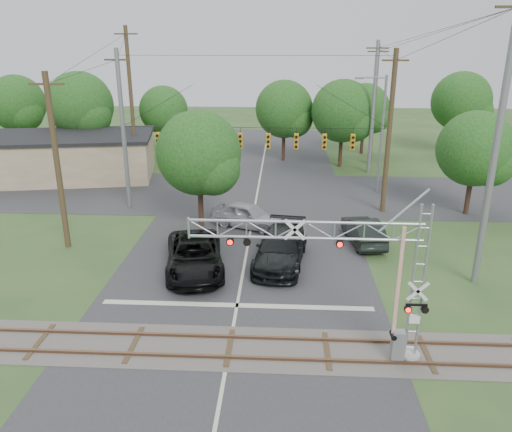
# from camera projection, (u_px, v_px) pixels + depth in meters

# --- Properties ---
(ground) EXTENTS (160.00, 160.00, 0.00)m
(ground) POSITION_uv_depth(u_px,v_px,m) (224.00, 380.00, 18.65)
(ground) COLOR #2B4921
(ground) RESTS_ON ground
(road_main) EXTENTS (14.00, 90.00, 0.02)m
(road_main) POSITION_uv_depth(u_px,v_px,m) (244.00, 265.00, 28.06)
(road_main) COLOR #2C2C2F
(road_main) RESTS_ON ground
(road_cross) EXTENTS (90.00, 12.00, 0.02)m
(road_cross) POSITION_uv_depth(u_px,v_px,m) (257.00, 193.00, 41.24)
(road_cross) COLOR #2C2C2F
(road_cross) RESTS_ON ground
(railroad_track) EXTENTS (90.00, 3.20, 0.17)m
(railroad_track) POSITION_uv_depth(u_px,v_px,m) (229.00, 348.00, 20.53)
(railroad_track) COLOR #534F48
(railroad_track) RESTS_ON ground
(crossing_gantry) EXTENTS (9.10, 0.83, 6.49)m
(crossing_gantry) POSITION_uv_depth(u_px,v_px,m) (347.00, 267.00, 18.64)
(crossing_gantry) COLOR #979892
(crossing_gantry) RESTS_ON ground
(traffic_signal_span) EXTENTS (19.34, 0.36, 11.50)m
(traffic_signal_span) POSITION_uv_depth(u_px,v_px,m) (266.00, 135.00, 35.56)
(traffic_signal_span) COLOR gray
(traffic_signal_span) RESTS_ON ground
(pickup_black) EXTENTS (4.14, 6.95, 1.81)m
(pickup_black) POSITION_uv_depth(u_px,v_px,m) (195.00, 255.00, 27.17)
(pickup_black) COLOR black
(pickup_black) RESTS_ON ground
(car_dark) EXTENTS (3.42, 6.67, 1.85)m
(car_dark) POSITION_uv_depth(u_px,v_px,m) (281.00, 248.00, 28.09)
(car_dark) COLOR black
(car_dark) RESTS_ON ground
(sedan_silver) EXTENTS (5.38, 3.79, 1.70)m
(sedan_silver) POSITION_uv_depth(u_px,v_px,m) (248.00, 215.00, 33.60)
(sedan_silver) COLOR #9B9BA2
(sedan_silver) RESTS_ON ground
(suv_dark) EXTENTS (2.35, 5.06, 1.61)m
(suv_dark) POSITION_uv_depth(u_px,v_px,m) (363.00, 230.00, 31.01)
(suv_dark) COLOR black
(suv_dark) RESTS_ON ground
(commercial_building) EXTENTS (18.13, 11.53, 3.93)m
(commercial_building) POSITION_uv_depth(u_px,v_px,m) (59.00, 156.00, 45.42)
(commercial_building) COLOR #887D5B
(commercial_building) RESTS_ON ground
(streetlight) EXTENTS (2.52, 0.26, 9.45)m
(streetlight) POSITION_uv_depth(u_px,v_px,m) (380.00, 129.00, 39.87)
(streetlight) COLOR gray
(streetlight) RESTS_ON ground
(utility_poles) EXTENTS (25.60, 26.67, 14.06)m
(utility_poles) POSITION_uv_depth(u_px,v_px,m) (290.00, 119.00, 38.10)
(utility_poles) COLOR #40311D
(utility_poles) RESTS_ON ground
(treeline) EXTENTS (54.16, 30.14, 9.15)m
(treeline) POSITION_uv_depth(u_px,v_px,m) (253.00, 112.00, 48.56)
(treeline) COLOR #352118
(treeline) RESTS_ON ground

